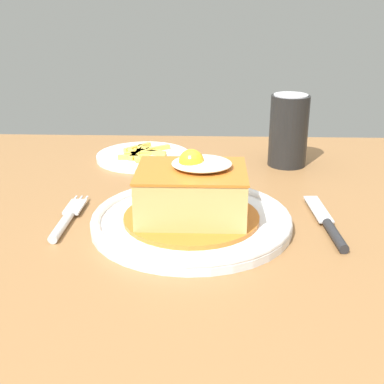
{
  "coord_description": "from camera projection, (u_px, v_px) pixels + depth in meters",
  "views": [
    {
      "loc": [
        0.01,
        -0.63,
        1.03
      ],
      "look_at": [
        -0.01,
        -0.0,
        0.79
      ],
      "focal_mm": 48.05,
      "sensor_mm": 36.0,
      "label": 1
    }
  ],
  "objects": [
    {
      "name": "dining_table",
      "position": [
        201.0,
        289.0,
        0.73
      ],
      "size": [
        1.32,
        0.85,
        0.75
      ],
      "color": "olive",
      "rests_on": "ground_plane"
    },
    {
      "name": "main_plate",
      "position": [
        191.0,
        220.0,
        0.66
      ],
      "size": [
        0.26,
        0.26,
        0.02
      ],
      "color": "white",
      "rests_on": "dining_table"
    },
    {
      "name": "sandwich_meal",
      "position": [
        192.0,
        194.0,
        0.65
      ],
      "size": [
        0.18,
        0.18,
        0.09
      ],
      "color": "#C66B23",
      "rests_on": "main_plate"
    },
    {
      "name": "fork",
      "position": [
        66.0,
        220.0,
        0.67
      ],
      "size": [
        0.02,
        0.14,
        0.01
      ],
      "color": "silver",
      "rests_on": "dining_table"
    },
    {
      "name": "knife",
      "position": [
        330.0,
        227.0,
        0.65
      ],
      "size": [
        0.03,
        0.17,
        0.01
      ],
      "color": "#262628",
      "rests_on": "dining_table"
    },
    {
      "name": "soda_can",
      "position": [
        289.0,
        131.0,
        0.88
      ],
      "size": [
        0.07,
        0.07,
        0.12
      ],
      "color": "black",
      "rests_on": "dining_table"
    },
    {
      "name": "side_plate_fries",
      "position": [
        143.0,
        156.0,
        0.93
      ],
      "size": [
        0.17,
        0.17,
        0.02
      ],
      "color": "white",
      "rests_on": "dining_table"
    }
  ]
}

